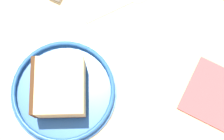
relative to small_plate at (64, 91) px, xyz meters
The scene contains 4 objects.
ground_plane 7.76cm from the small_plate, 49.66° to the left, with size 151.84×151.84×3.60cm, color tan.
small_plate is the anchor object (origin of this frame).
cake_slice 2.49cm from the small_plate, 139.96° to the right, with size 11.21×11.31×4.73cm.
teaspoon 18.75cm from the small_plate, 94.06° to the left, with size 5.88×11.02×0.80cm.
Camera 1 is at (7.23, -8.56, 50.78)cm, focal length 52.88 mm.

